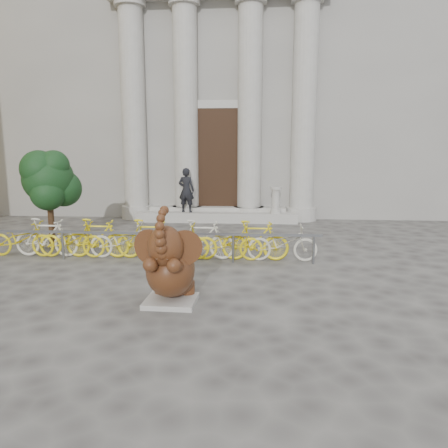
# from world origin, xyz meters

# --- Properties ---
(ground) EXTENTS (80.00, 80.00, 0.00)m
(ground) POSITION_xyz_m (0.00, 0.00, 0.00)
(ground) COLOR #474442
(ground) RESTS_ON ground
(classical_building) EXTENTS (22.00, 10.70, 12.00)m
(classical_building) POSITION_xyz_m (0.00, 14.93, 5.98)
(classical_building) COLOR gray
(classical_building) RESTS_ON ground
(entrance_steps) EXTENTS (6.00, 1.20, 0.36)m
(entrance_steps) POSITION_xyz_m (0.00, 9.40, 0.18)
(entrance_steps) COLOR #A8A59E
(entrance_steps) RESTS_ON ground
(elephant_statue) EXTENTS (1.22, 1.35, 1.81)m
(elephant_statue) POSITION_xyz_m (-0.06, 0.47, 0.66)
(elephant_statue) COLOR #A8A59E
(elephant_statue) RESTS_ON ground
(bike_rack) EXTENTS (8.53, 0.53, 1.00)m
(bike_rack) POSITION_xyz_m (-1.21, 3.65, 0.50)
(bike_rack) COLOR slate
(bike_rack) RESTS_ON ground
(tree) EXTENTS (1.55, 1.42, 2.70)m
(tree) POSITION_xyz_m (-4.16, 4.59, 1.88)
(tree) COLOR #332114
(tree) RESTS_ON ground
(pedestrian) EXTENTS (0.67, 0.51, 1.65)m
(pedestrian) POSITION_xyz_m (-1.12, 9.12, 1.19)
(pedestrian) COLOR black
(pedestrian) RESTS_ON entrance_steps
(balustrade_post) EXTENTS (0.40, 0.40, 0.98)m
(balustrade_post) POSITION_xyz_m (2.19, 9.10, 0.81)
(balustrade_post) COLOR #A8A59E
(balustrade_post) RESTS_ON entrance_steps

